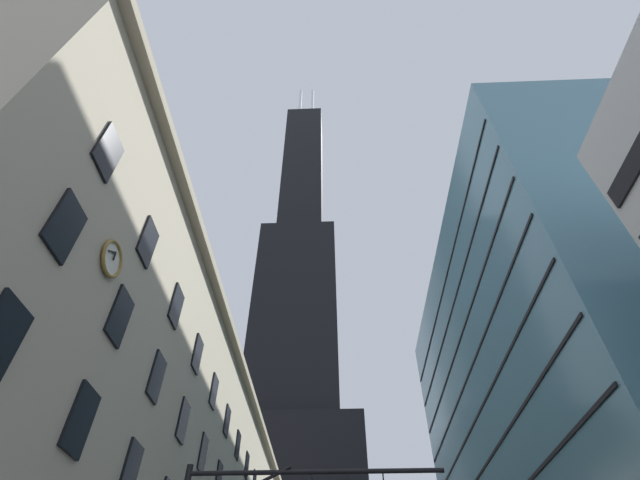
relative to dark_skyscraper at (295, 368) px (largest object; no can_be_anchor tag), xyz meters
The scene contains 2 objects.
dark_skyscraper is the anchor object (origin of this frame).
glass_office_midrise 70.44m from the dark_skyscraper, 58.00° to the right, with size 19.53×47.09×41.66m.
Camera 1 is at (-2.30, -11.70, 1.79)m, focal length 25.32 mm.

